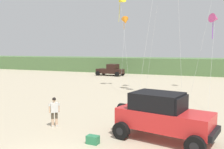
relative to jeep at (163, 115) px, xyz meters
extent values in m
cube|color=#567A47|center=(-7.82, 36.09, 0.23)|extent=(90.00, 8.66, 2.86)
cube|color=red|center=(0.07, -0.01, -0.19)|extent=(4.67, 2.66, 0.90)
cube|color=red|center=(1.69, -0.33, 0.18)|extent=(1.41, 1.87, 0.12)
cube|color=black|center=(-0.28, 0.05, 0.66)|extent=(2.60, 2.17, 0.80)
cube|color=black|center=(0.90, -0.18, 0.62)|extent=(0.42, 1.66, 0.72)
cube|color=black|center=(2.30, -0.46, -0.46)|extent=(0.55, 1.81, 0.28)
cylinder|color=black|center=(-2.21, 0.44, -0.09)|extent=(0.44, 0.82, 0.77)
cylinder|color=black|center=(1.99, 0.66, -0.78)|extent=(0.88, 0.46, 0.84)
cylinder|color=black|center=(1.99, 0.66, -0.78)|extent=(0.43, 0.39, 0.38)
cylinder|color=black|center=(1.58, -1.36, -0.78)|extent=(0.88, 0.46, 0.84)
cylinder|color=black|center=(1.58, -1.36, -0.78)|extent=(0.43, 0.39, 0.38)
cylinder|color=black|center=(-1.45, 1.34, -0.78)|extent=(0.88, 0.46, 0.84)
cylinder|color=black|center=(-1.45, 1.34, -0.78)|extent=(0.43, 0.39, 0.38)
cylinder|color=black|center=(-1.85, -0.68, -0.78)|extent=(0.88, 0.46, 0.84)
cylinder|color=black|center=(-1.85, -0.68, -0.78)|extent=(0.43, 0.39, 0.38)
cylinder|color=#DBB28E|center=(-6.08, -0.32, -0.95)|extent=(0.14, 0.14, 0.49)
cylinder|color=#4C4233|center=(-6.08, -0.32, -0.56)|extent=(0.15, 0.15, 0.36)
cube|color=silver|center=(-6.11, -0.29, -1.15)|extent=(0.26, 0.26, 0.10)
cylinder|color=#DBB28E|center=(-5.93, -0.16, -0.95)|extent=(0.14, 0.14, 0.49)
cylinder|color=#4C4233|center=(-5.93, -0.16, -0.56)|extent=(0.15, 0.15, 0.36)
cube|color=silver|center=(-5.96, -0.13, -1.15)|extent=(0.26, 0.26, 0.10)
cube|color=silver|center=(-6.01, -0.24, -0.11)|extent=(0.46, 0.47, 0.54)
cylinder|color=#DBB28E|center=(-6.18, -0.42, -0.12)|extent=(0.09, 0.09, 0.56)
cylinder|color=silver|center=(-6.18, -0.42, 0.07)|extent=(0.11, 0.11, 0.16)
cylinder|color=#DBB28E|center=(-5.83, -0.05, -0.12)|extent=(0.09, 0.09, 0.56)
cylinder|color=silver|center=(-5.83, -0.05, 0.07)|extent=(0.11, 0.11, 0.16)
cylinder|color=#DBB28E|center=(-6.01, -0.24, 0.20)|extent=(0.10, 0.10, 0.08)
sphere|color=#DBB28E|center=(-6.01, -0.24, 0.34)|extent=(0.21, 0.21, 0.21)
sphere|color=black|center=(-6.00, -0.25, 0.36)|extent=(0.21, 0.21, 0.21)
cube|color=#2D7F51|center=(-2.84, -1.74, -1.01)|extent=(0.58, 0.39, 0.38)
cube|color=black|center=(-14.29, 27.39, -0.44)|extent=(4.75, 2.31, 0.76)
cube|color=black|center=(-13.74, 27.34, 0.36)|extent=(1.76, 1.94, 0.84)
cylinder|color=black|center=(-12.35, 28.26, -0.82)|extent=(0.78, 0.33, 0.76)
cylinder|color=black|center=(-12.54, 26.17, -0.82)|extent=(0.78, 0.33, 0.76)
cylinder|color=black|center=(-16.03, 28.60, -0.82)|extent=(0.78, 0.33, 0.76)
cylinder|color=black|center=(-16.22, 26.51, -0.82)|extent=(0.78, 0.33, 0.76)
cylinder|color=silver|center=(-2.85, 8.52, 5.21)|extent=(0.62, 4.49, 12.73)
cylinder|color=silver|center=(-2.91, 11.35, 6.50)|extent=(1.65, 1.15, 15.29)
cylinder|color=silver|center=(-0.41, 7.73, 5.91)|extent=(1.38, 3.73, 14.12)
cone|color=yellow|center=(-7.62, 14.62, 8.56)|extent=(1.37, 1.35, 1.48)
cylinder|color=yellow|center=(-7.77, 14.62, 7.28)|extent=(0.05, 0.37, 2.09)
cylinder|color=silver|center=(-6.37, 12.61, 3.70)|extent=(2.51, 4.03, 9.71)
cone|color=orange|center=(-7.34, 15.39, 6.39)|extent=(1.14, 1.11, 1.31)
cylinder|color=orange|center=(-7.49, 15.39, 5.83)|extent=(0.05, 0.09, 0.66)
cylinder|color=silver|center=(-6.80, 13.13, 2.62)|extent=(1.10, 4.52, 7.55)
cylinder|color=silver|center=(1.28, 13.49, 5.07)|extent=(2.14, 3.59, 12.45)
cone|color=#E04C93|center=(2.08, 11.81, 5.80)|extent=(1.23, 1.28, 1.10)
cylinder|color=purple|center=(1.93, 11.81, 4.81)|extent=(0.05, 0.34, 1.51)
cylinder|color=silver|center=(1.98, 9.08, 2.33)|extent=(0.21, 5.48, 6.96)
camera|label=1|loc=(2.20, -11.63, 3.06)|focal=39.95mm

